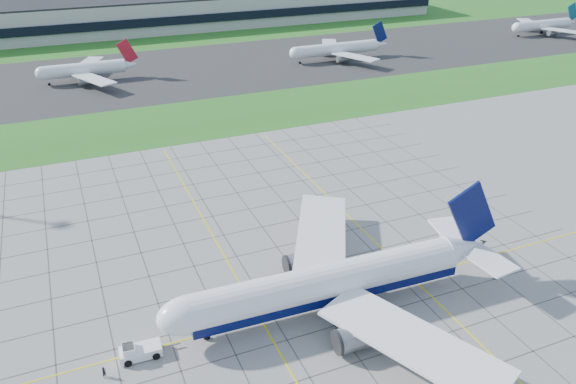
# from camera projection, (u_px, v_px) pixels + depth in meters

# --- Properties ---
(ground) EXTENTS (1400.00, 1400.00, 0.00)m
(ground) POSITION_uv_depth(u_px,v_px,m) (313.00, 296.00, 92.69)
(ground) COLOR gray
(ground) RESTS_ON ground
(grass_median) EXTENTS (700.00, 35.00, 0.04)m
(grass_median) POSITION_uv_depth(u_px,v_px,m) (184.00, 121.00, 166.24)
(grass_median) COLOR #285E1B
(grass_median) RESTS_ON ground
(asphalt_taxiway) EXTENTS (700.00, 75.00, 0.04)m
(asphalt_taxiway) POSITION_uv_depth(u_px,v_px,m) (150.00, 74.00, 211.19)
(asphalt_taxiway) COLOR #383838
(asphalt_taxiway) RESTS_ON ground
(grass_far) EXTENTS (700.00, 145.00, 0.04)m
(grass_far) POSITION_uv_depth(u_px,v_px,m) (111.00, 22.00, 301.10)
(grass_far) COLOR #285E1B
(grass_far) RESTS_ON ground
(apron_markings) EXTENTS (120.00, 130.00, 0.03)m
(apron_markings) POSITION_uv_depth(u_px,v_px,m) (289.00, 260.00, 101.89)
(apron_markings) COLOR #474744
(apron_markings) RESTS_ON ground
(terminal) EXTENTS (260.00, 43.00, 15.80)m
(terminal) POSITION_uv_depth(u_px,v_px,m) (195.00, 9.00, 290.71)
(terminal) COLOR #B7B7B2
(terminal) RESTS_ON ground
(airliner) EXTENTS (57.79, 58.51, 18.18)m
(airliner) POSITION_uv_depth(u_px,v_px,m) (330.00, 283.00, 87.64)
(airliner) COLOR white
(airliner) RESTS_ON ground
(pushback_tug) EXTENTS (8.65, 3.20, 2.40)m
(pushback_tug) POSITION_uv_depth(u_px,v_px,m) (138.00, 351.00, 79.87)
(pushback_tug) COLOR white
(pushback_tug) RESTS_ON ground
(crew_near) EXTENTS (0.76, 0.75, 1.77)m
(crew_near) POSITION_uv_depth(u_px,v_px,m) (104.00, 372.00, 76.52)
(crew_near) COLOR black
(crew_near) RESTS_ON ground
(crew_far) EXTENTS (1.07, 0.98, 1.78)m
(crew_far) POSITION_uv_depth(u_px,v_px,m) (496.00, 276.00, 96.23)
(crew_far) COLOR #2A231C
(crew_far) RESTS_ON ground
(distant_jet_1) EXTENTS (33.41, 42.66, 14.08)m
(distant_jet_1) POSITION_uv_depth(u_px,v_px,m) (86.00, 69.00, 200.61)
(distant_jet_1) COLOR white
(distant_jet_1) RESTS_ON ground
(distant_jet_2) EXTENTS (41.97, 42.66, 14.08)m
(distant_jet_2) POSITION_uv_depth(u_px,v_px,m) (337.00, 49.00, 228.20)
(distant_jet_2) COLOR white
(distant_jet_2) RESTS_ON ground
(distant_jet_3) EXTENTS (37.54, 42.66, 14.08)m
(distant_jet_3) POSITION_uv_depth(u_px,v_px,m) (543.00, 25.00, 271.94)
(distant_jet_3) COLOR white
(distant_jet_3) RESTS_ON ground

